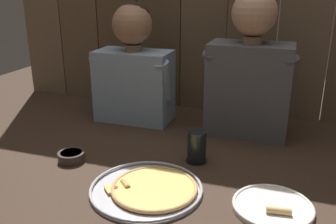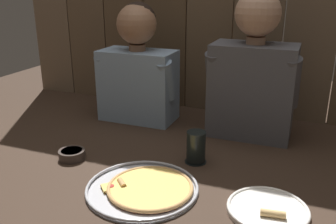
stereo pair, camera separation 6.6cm
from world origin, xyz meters
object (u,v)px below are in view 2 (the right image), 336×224
at_px(diner_left, 138,66).
at_px(dinner_plate, 268,209).
at_px(dipping_bowl, 72,154).
at_px(diner_right, 253,70).
at_px(drinking_glass, 196,147).
at_px(pizza_tray, 146,188).

bearing_deg(diner_left, dinner_plate, -39.57).
relative_size(dipping_bowl, diner_right, 0.16).
bearing_deg(drinking_glass, dinner_plate, -38.02).
distance_m(pizza_tray, dinner_plate, 0.40).
bearing_deg(diner_right, dinner_plate, -74.80).
distance_m(pizza_tray, diner_right, 0.72).
bearing_deg(pizza_tray, drinking_glass, 70.37).
relative_size(dinner_plate, diner_left, 0.43).
xyz_separation_m(pizza_tray, diner_right, (0.24, 0.62, 0.29)).
bearing_deg(dipping_bowl, dinner_plate, -6.30).
xyz_separation_m(drinking_glass, dipping_bowl, (-0.46, -0.15, -0.04)).
distance_m(drinking_glass, dipping_bowl, 0.49).
xyz_separation_m(drinking_glass, diner_right, (0.14, 0.36, 0.24)).
xyz_separation_m(dinner_plate, drinking_glass, (-0.30, 0.24, 0.05)).
xyz_separation_m(pizza_tray, drinking_glass, (0.09, 0.26, 0.05)).
distance_m(dinner_plate, drinking_glass, 0.39).
bearing_deg(dipping_bowl, pizza_tray, -16.39).
relative_size(dinner_plate, drinking_glass, 1.99).
bearing_deg(diner_right, pizza_tray, -110.96).
bearing_deg(diner_left, dipping_bowl, -95.49).
bearing_deg(drinking_glass, diner_right, 68.07).
relative_size(pizza_tray, drinking_glass, 3.03).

